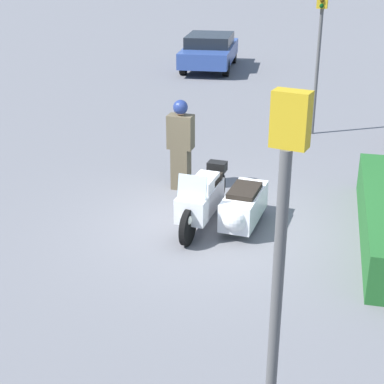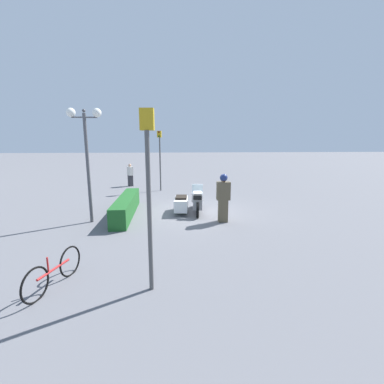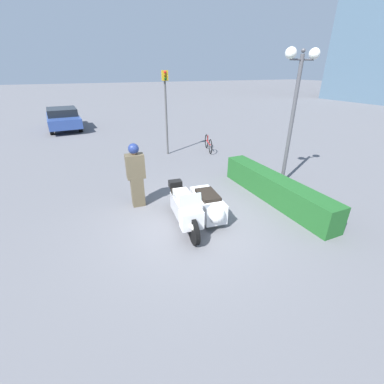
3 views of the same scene
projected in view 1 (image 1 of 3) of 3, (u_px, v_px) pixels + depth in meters
ground_plane at (215, 225)px, 10.56m from camera, size 160.00×160.00×0.00m
police_motorcycle at (224, 203)px, 10.33m from camera, size 2.37×1.41×1.15m
officer_rider at (181, 143)px, 11.81m from camera, size 0.34×0.53×1.86m
hedge_bush_curbside at (381, 217)px, 9.99m from camera, size 4.39×0.62×0.76m
traffic_light_near at (280, 264)px, 4.42m from camera, size 0.22×0.29×3.76m
traffic_light_far at (319, 44)px, 14.75m from camera, size 0.23×0.27×3.61m
parked_car_background at (210, 50)px, 23.58m from camera, size 4.52×2.15×1.36m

